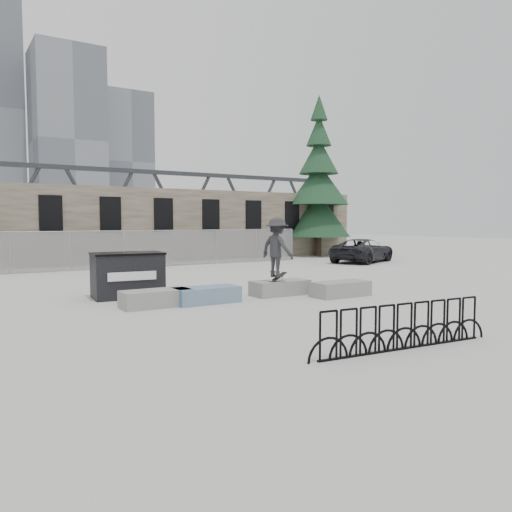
{
  "coord_description": "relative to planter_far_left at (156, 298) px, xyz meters",
  "views": [
    {
      "loc": [
        -8.07,
        -13.63,
        2.51
      ],
      "look_at": [
        1.08,
        1.01,
        1.3
      ],
      "focal_mm": 35.0,
      "sensor_mm": 36.0,
      "label": 1
    }
  ],
  "objects": [
    {
      "name": "ground",
      "position": [
        2.89,
        -0.2,
        -0.27
      ],
      "size": [
        120.0,
        120.0,
        0.0
      ],
      "primitive_type": "plane",
      "color": "#B2B3AD",
      "rests_on": "ground"
    },
    {
      "name": "stone_wall",
      "position": [
        2.89,
        16.04,
        1.98
      ],
      "size": [
        36.0,
        2.58,
        4.5
      ],
      "color": "brown",
      "rests_on": "ground"
    },
    {
      "name": "chainlink_fence",
      "position": [
        2.89,
        12.3,
        0.76
      ],
      "size": [
        22.06,
        0.06,
        2.02
      ],
      "color": "gray",
      "rests_on": "ground"
    },
    {
      "name": "planter_far_left",
      "position": [
        0.0,
        0.0,
        0.0
      ],
      "size": [
        2.0,
        0.9,
        0.5
      ],
      "color": "gray",
      "rests_on": "ground"
    },
    {
      "name": "planter_center_left",
      "position": [
        1.56,
        -0.18,
        0.0
      ],
      "size": [
        2.0,
        0.9,
        0.5
      ],
      "color": "#305F91",
      "rests_on": "ground"
    },
    {
      "name": "planter_center_right",
      "position": [
        4.43,
        -0.01,
        0.0
      ],
      "size": [
        2.0,
        0.9,
        0.5
      ],
      "color": "gray",
      "rests_on": "ground"
    },
    {
      "name": "planter_offset",
      "position": [
        5.99,
        -1.31,
        0.0
      ],
      "size": [
        2.0,
        0.9,
        0.5
      ],
      "color": "gray",
      "rests_on": "ground"
    },
    {
      "name": "dumpster",
      "position": [
        -0.12,
        2.24,
        0.48
      ],
      "size": [
        2.36,
        1.56,
        1.48
      ],
      "rotation": [
        0.0,
        0.0,
        -0.09
      ],
      "color": "black",
      "rests_on": "ground"
    },
    {
      "name": "bike_rack",
      "position": [
        2.38,
        -7.22,
        0.17
      ],
      "size": [
        4.48,
        0.44,
        0.9
      ],
      "rotation": [
        0.0,
        0.0,
        -0.09
      ],
      "color": "black",
      "rests_on": "ground"
    },
    {
      "name": "spruce_tree",
      "position": [
        17.77,
        14.42,
        4.48
      ],
      "size": [
        4.61,
        4.61,
        11.5
      ],
      "color": "#38281E",
      "rests_on": "ground"
    },
    {
      "name": "truss_bridge",
      "position": [
        12.89,
        54.8,
        3.86
      ],
      "size": [
        70.0,
        3.0,
        9.8
      ],
      "color": "#2D3033",
      "rests_on": "ground"
    },
    {
      "name": "suv",
      "position": [
        16.56,
        8.57,
        0.45
      ],
      "size": [
        5.68,
        4.19,
        1.43
      ],
      "primitive_type": "imported",
      "rotation": [
        0.0,
        0.0,
        1.97
      ],
      "color": "black",
      "rests_on": "ground"
    },
    {
      "name": "skateboarder",
      "position": [
        4.17,
        -0.19,
        1.36
      ],
      "size": [
        1.01,
        1.42,
        2.19
      ],
      "rotation": [
        0.0,
        0.0,
        1.81
      ],
      "color": "#29292C",
      "rests_on": "ground"
    }
  ]
}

